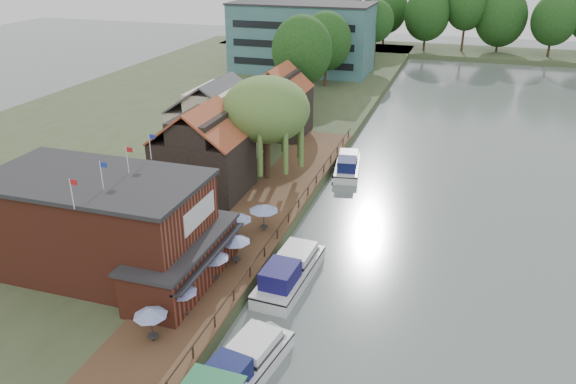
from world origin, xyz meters
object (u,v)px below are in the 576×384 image
(cottage_a, at_px, (203,150))
(umbrella_4, at_px, (237,227))
(umbrella_2, at_px, (213,266))
(pub, at_px, (123,228))
(umbrella_0, at_px, (152,324))
(umbrella_3, at_px, (236,249))
(umbrella_1, at_px, (182,301))
(cottage_b, at_px, (218,118))
(cruiser_1, at_px, (290,268))
(umbrella_5, at_px, (264,218))
(hotel_block, at_px, (302,37))
(willow, at_px, (266,129))
(cruiser_2, at_px, (348,163))
(cottage_c, at_px, (278,101))
(cruiser_0, at_px, (241,364))

(cottage_a, distance_m, umbrella_4, 11.03)
(cottage_a, bearing_deg, umbrella_2, -62.40)
(pub, relative_size, umbrella_0, 8.42)
(pub, distance_m, umbrella_4, 9.17)
(umbrella_3, height_order, umbrella_4, same)
(umbrella_1, distance_m, umbrella_4, 10.44)
(cottage_b, height_order, cruiser_1, cottage_b)
(pub, distance_m, umbrella_5, 11.76)
(umbrella_0, relative_size, umbrella_4, 0.97)
(umbrella_1, xyz_separation_m, umbrella_3, (0.70, 7.11, 0.00))
(pub, height_order, cottage_a, cottage_a)
(umbrella_1, relative_size, umbrella_2, 1.00)
(hotel_block, distance_m, willow, 52.29)
(umbrella_2, bearing_deg, umbrella_1, -91.77)
(umbrella_3, bearing_deg, cruiser_2, 81.46)
(cottage_a, height_order, cottage_c, same)
(pub, bearing_deg, umbrella_1, -30.06)
(cruiser_0, bearing_deg, cottage_b, 125.48)
(hotel_block, relative_size, cruiser_2, 2.85)
(pub, bearing_deg, umbrella_4, 49.83)
(cruiser_2, bearing_deg, cruiser_0, -97.08)
(umbrella_3, distance_m, umbrella_4, 3.56)
(pub, height_order, umbrella_3, pub)
(umbrella_2, height_order, cruiser_0, umbrella_2)
(willow, bearing_deg, umbrella_5, -71.44)
(cottage_a, relative_size, willow, 0.82)
(hotel_block, height_order, umbrella_5, hotel_block)
(umbrella_0, xyz_separation_m, umbrella_2, (0.73, 7.10, 0.00))
(hotel_block, xyz_separation_m, cruiser_0, (19.56, -77.69, -6.00))
(cottage_c, relative_size, umbrella_5, 3.46)
(cruiser_1, bearing_deg, cottage_b, 128.62)
(willow, relative_size, cruiser_1, 1.06)
(umbrella_4, height_order, umbrella_5, same)
(cottage_b, relative_size, umbrella_5, 3.91)
(pub, xyz_separation_m, cruiser_1, (11.08, 3.82, -3.46))
(umbrella_0, height_order, umbrella_3, same)
(cottage_c, distance_m, umbrella_1, 38.29)
(umbrella_0, bearing_deg, umbrella_5, 84.50)
(willow, distance_m, cruiser_1, 18.55)
(cottage_a, distance_m, cruiser_2, 16.78)
(cottage_a, xyz_separation_m, umbrella_1, (7.31, -18.65, -2.96))
(umbrella_1, bearing_deg, cottage_a, 111.40)
(cottage_a, height_order, umbrella_3, cottage_a)
(cottage_a, relative_size, umbrella_5, 3.50)
(umbrella_2, bearing_deg, cruiser_0, -55.49)
(cottage_c, bearing_deg, hotel_block, 102.20)
(cottage_b, distance_m, umbrella_0, 32.95)
(cottage_c, distance_m, umbrella_2, 33.99)
(cottage_a, bearing_deg, umbrella_4, -50.77)
(umbrella_3, height_order, cruiser_1, umbrella_3)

